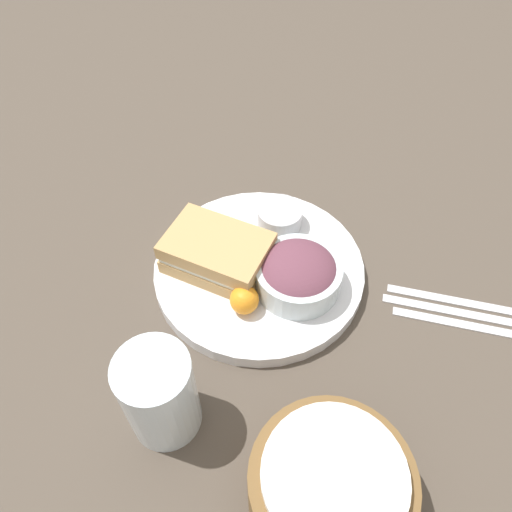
{
  "coord_description": "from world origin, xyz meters",
  "views": [
    {
      "loc": [
        -0.0,
        0.43,
        0.56
      ],
      "look_at": [
        0.0,
        0.0,
        0.04
      ],
      "focal_mm": 35.0,
      "sensor_mm": 36.0,
      "label": 1
    }
  ],
  "objects_px": {
    "fork": "(458,302)",
    "sandwich": "(214,252)",
    "salad_bowl": "(295,274)",
    "plate": "(256,270)",
    "bread_basket": "(325,487)",
    "knife": "(458,313)",
    "spoon": "(458,324)",
    "drink_glass": "(156,395)",
    "dressing_cup": "(277,217)"
  },
  "relations": [
    {
      "from": "drink_glass",
      "to": "dressing_cup",
      "type": "bearing_deg",
      "value": -115.14
    },
    {
      "from": "salad_bowl",
      "to": "fork",
      "type": "distance_m",
      "value": 0.23
    },
    {
      "from": "drink_glass",
      "to": "fork",
      "type": "bearing_deg",
      "value": -156.76
    },
    {
      "from": "sandwich",
      "to": "drink_glass",
      "type": "distance_m",
      "value": 0.22
    },
    {
      "from": "plate",
      "to": "drink_glass",
      "type": "height_order",
      "value": "drink_glass"
    },
    {
      "from": "bread_basket",
      "to": "knife",
      "type": "bearing_deg",
      "value": -130.94
    },
    {
      "from": "sandwich",
      "to": "bread_basket",
      "type": "height_order",
      "value": "bread_basket"
    },
    {
      "from": "plate",
      "to": "dressing_cup",
      "type": "relative_size",
      "value": 4.45
    },
    {
      "from": "sandwich",
      "to": "knife",
      "type": "distance_m",
      "value": 0.34
    },
    {
      "from": "salad_bowl",
      "to": "knife",
      "type": "height_order",
      "value": "salad_bowl"
    },
    {
      "from": "salad_bowl",
      "to": "dressing_cup",
      "type": "bearing_deg",
      "value": -79.01
    },
    {
      "from": "plate",
      "to": "salad_bowl",
      "type": "bearing_deg",
      "value": 146.91
    },
    {
      "from": "salad_bowl",
      "to": "plate",
      "type": "bearing_deg",
      "value": -33.09
    },
    {
      "from": "dressing_cup",
      "to": "spoon",
      "type": "xyz_separation_m",
      "value": [
        -0.24,
        0.16,
        -0.03
      ]
    },
    {
      "from": "fork",
      "to": "knife",
      "type": "xyz_separation_m",
      "value": [
        0.0,
        0.02,
        0.0
      ]
    },
    {
      "from": "knife",
      "to": "plate",
      "type": "bearing_deg",
      "value": 180.0
    },
    {
      "from": "dressing_cup",
      "to": "salad_bowl",
      "type": "bearing_deg",
      "value": 100.99
    },
    {
      "from": "dressing_cup",
      "to": "bread_basket",
      "type": "relative_size",
      "value": 0.41
    },
    {
      "from": "dressing_cup",
      "to": "spoon",
      "type": "relative_size",
      "value": 0.37
    },
    {
      "from": "fork",
      "to": "spoon",
      "type": "bearing_deg",
      "value": -90.0
    },
    {
      "from": "dressing_cup",
      "to": "drink_glass",
      "type": "xyz_separation_m",
      "value": [
        0.13,
        0.29,
        0.03
      ]
    },
    {
      "from": "fork",
      "to": "drink_glass",
      "type": "bearing_deg",
      "value": -143.64
    },
    {
      "from": "sandwich",
      "to": "spoon",
      "type": "distance_m",
      "value": 0.34
    },
    {
      "from": "sandwich",
      "to": "salad_bowl",
      "type": "distance_m",
      "value": 0.11
    },
    {
      "from": "fork",
      "to": "spoon",
      "type": "height_order",
      "value": "same"
    },
    {
      "from": "plate",
      "to": "spoon",
      "type": "xyz_separation_m",
      "value": [
        -0.27,
        0.08,
        -0.01
      ]
    },
    {
      "from": "knife",
      "to": "spoon",
      "type": "bearing_deg",
      "value": -90.0
    },
    {
      "from": "drink_glass",
      "to": "bread_basket",
      "type": "bearing_deg",
      "value": 154.12
    },
    {
      "from": "plate",
      "to": "sandwich",
      "type": "relative_size",
      "value": 1.8
    },
    {
      "from": "salad_bowl",
      "to": "knife",
      "type": "bearing_deg",
      "value": 172.26
    },
    {
      "from": "dressing_cup",
      "to": "plate",
      "type": "bearing_deg",
      "value": 69.04
    },
    {
      "from": "fork",
      "to": "spoon",
      "type": "distance_m",
      "value": 0.04
    },
    {
      "from": "drink_glass",
      "to": "bread_basket",
      "type": "relative_size",
      "value": 0.78
    },
    {
      "from": "plate",
      "to": "bread_basket",
      "type": "height_order",
      "value": "bread_basket"
    },
    {
      "from": "dressing_cup",
      "to": "drink_glass",
      "type": "height_order",
      "value": "drink_glass"
    },
    {
      "from": "plate",
      "to": "spoon",
      "type": "relative_size",
      "value": 1.64
    },
    {
      "from": "salad_bowl",
      "to": "fork",
      "type": "bearing_deg",
      "value": 176.86
    },
    {
      "from": "sandwich",
      "to": "knife",
      "type": "height_order",
      "value": "sandwich"
    },
    {
      "from": "sandwich",
      "to": "bread_basket",
      "type": "relative_size",
      "value": 1.0
    },
    {
      "from": "drink_glass",
      "to": "knife",
      "type": "bearing_deg",
      "value": -158.83
    },
    {
      "from": "drink_glass",
      "to": "fork",
      "type": "height_order",
      "value": "drink_glass"
    },
    {
      "from": "fork",
      "to": "dressing_cup",
      "type": "bearing_deg",
      "value": 166.52
    },
    {
      "from": "salad_bowl",
      "to": "dressing_cup",
      "type": "distance_m",
      "value": 0.11
    },
    {
      "from": "fork",
      "to": "sandwich",
      "type": "bearing_deg",
      "value": -175.07
    },
    {
      "from": "sandwich",
      "to": "salad_bowl",
      "type": "bearing_deg",
      "value": 161.76
    },
    {
      "from": "salad_bowl",
      "to": "drink_glass",
      "type": "distance_m",
      "value": 0.23
    },
    {
      "from": "drink_glass",
      "to": "spoon",
      "type": "xyz_separation_m",
      "value": [
        -0.37,
        -0.13,
        -0.06
      ]
    },
    {
      "from": "dressing_cup",
      "to": "drink_glass",
      "type": "distance_m",
      "value": 0.32
    },
    {
      "from": "drink_glass",
      "to": "knife",
      "type": "relative_size",
      "value": 0.6
    },
    {
      "from": "plate",
      "to": "bread_basket",
      "type": "distance_m",
      "value": 0.3
    }
  ]
}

